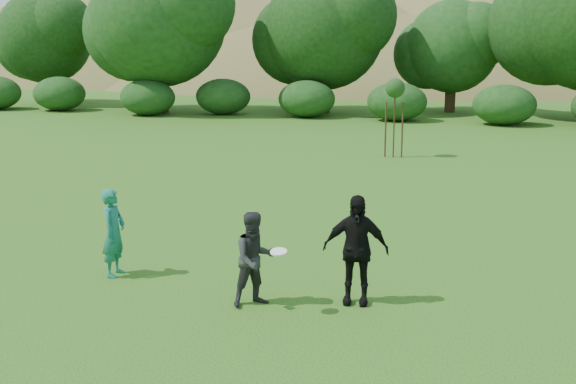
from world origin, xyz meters
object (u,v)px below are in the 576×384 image
at_px(player_grey, 255,259).
at_px(player_black, 356,249).
at_px(sapling, 395,90).
at_px(player_teal, 114,233).

relative_size(player_grey, player_black, 0.86).
relative_size(player_grey, sapling, 0.55).
height_order(player_teal, player_black, player_black).
bearing_deg(player_black, player_grey, -166.67).
bearing_deg(player_teal, player_black, -96.57).
xyz_separation_m(player_grey, player_black, (1.58, 0.47, 0.13)).
bearing_deg(player_black, player_teal, 171.91).
height_order(player_grey, player_black, player_black).
bearing_deg(sapling, player_grey, -93.40).
bearing_deg(sapling, player_teal, -104.92).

